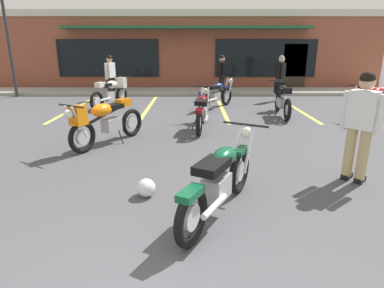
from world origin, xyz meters
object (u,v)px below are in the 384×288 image
helmet_on_pavement (147,188)px  parking_lot_lamp_post (4,17)px  motorcycle_blue_standard (112,92)px  motorcycle_green_cafe_racer (217,94)px  motorcycle_foreground_classic (221,179)px  person_near_building (281,75)px  motorcycle_orange_scrambler (203,111)px  person_by_back_row (362,121)px  person_in_shorts_foreground (111,75)px  person_in_black_shirt (222,74)px  motorcycle_red_sportbike (283,98)px  motorcycle_black_cruiser (105,121)px  motorcycle_silver_naked (378,100)px

helmet_on_pavement → parking_lot_lamp_post: (-6.58, 9.04, 2.92)m
motorcycle_blue_standard → motorcycle_green_cafe_racer: (3.54, -0.20, -0.07)m
motorcycle_blue_standard → motorcycle_foreground_classic: bearing=-67.2°
helmet_on_pavement → person_near_building: bearing=64.1°
motorcycle_orange_scrambler → person_by_back_row: size_ratio=1.26×
motorcycle_foreground_classic → person_in_shorts_foreground: (-3.48, 8.96, 0.49)m
motorcycle_orange_scrambler → person_in_black_shirt: (0.91, 4.88, 0.49)m
motorcycle_blue_standard → person_near_building: size_ratio=1.21×
motorcycle_red_sportbike → person_in_shorts_foreground: 6.57m
motorcycle_green_cafe_racer → parking_lot_lamp_post: bearing=163.3°
person_in_shorts_foreground → person_in_black_shirt: bearing=3.0°
person_by_back_row → person_near_building: size_ratio=1.00×
motorcycle_orange_scrambler → person_in_black_shirt: size_ratio=1.26×
person_in_black_shirt → motorcycle_foreground_classic: bearing=-95.1°
person_near_building → helmet_on_pavement: person_near_building is taller
person_near_building → helmet_on_pavement: (-3.95, -8.13, -0.82)m
motorcycle_foreground_classic → motorcycle_blue_standard: (-3.07, 7.31, 0.07)m
person_near_building → parking_lot_lamp_post: (-10.53, 0.91, 2.10)m
parking_lot_lamp_post → person_by_back_row: bearing=-41.2°
person_by_back_row → parking_lot_lamp_post: 13.08m
helmet_on_pavement → person_in_shorts_foreground: bearing=106.4°
motorcycle_blue_standard → person_near_building: 6.20m
motorcycle_red_sportbike → person_in_black_shirt: (-1.54, 3.21, 0.42)m
motorcycle_black_cruiser → person_in_black_shirt: (2.98, 6.29, 0.42)m
motorcycle_silver_naked → motorcycle_green_cafe_racer: bearing=160.6°
motorcycle_black_cruiser → helmet_on_pavement: (1.18, -2.42, -0.40)m
motorcycle_foreground_classic → motorcycle_silver_naked: bearing=48.2°
motorcycle_silver_naked → motorcycle_orange_scrambler: size_ratio=0.93×
person_in_black_shirt → person_by_back_row: 8.28m
motorcycle_foreground_classic → motorcycle_green_cafe_racer: same height
person_in_shorts_foreground → person_near_building: same height
motorcycle_foreground_classic → parking_lot_lamp_post: parking_lot_lamp_post is taller
motorcycle_foreground_classic → parking_lot_lamp_post: (-7.56, 9.52, 2.59)m
motorcycle_orange_scrambler → motorcycle_black_cruiser: bearing=-145.7°
motorcycle_silver_naked → parking_lot_lamp_post: size_ratio=0.42×
motorcycle_foreground_classic → motorcycle_blue_standard: 7.93m
person_near_building → parking_lot_lamp_post: 10.78m
motorcycle_black_cruiser → parking_lot_lamp_post: size_ratio=0.40×
person_near_building → parking_lot_lamp_post: bearing=175.1°
motorcycle_red_sportbike → motorcycle_blue_standard: (-5.43, 1.34, 0.00)m
helmet_on_pavement → parking_lot_lamp_post: bearing=126.0°
person_in_black_shirt → motorcycle_green_cafe_racer: bearing=-99.6°
person_in_shorts_foreground → motorcycle_red_sportbike: bearing=-27.1°
motorcycle_blue_standard → parking_lot_lamp_post: size_ratio=0.43×
motorcycle_red_sportbike → person_by_back_row: 4.98m
motorcycle_foreground_classic → motorcycle_black_cruiser: (-2.16, 2.90, 0.07)m
motorcycle_red_sportbike → motorcycle_black_cruiser: bearing=-145.7°
motorcycle_blue_standard → person_in_black_shirt: bearing=25.7°
motorcycle_red_sportbike → motorcycle_green_cafe_racer: size_ratio=1.16×
motorcycle_black_cruiser → motorcycle_foreground_classic: bearing=-53.3°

